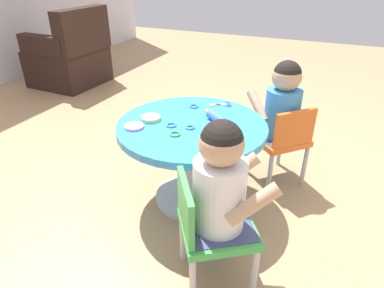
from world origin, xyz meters
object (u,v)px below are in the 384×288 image
(craft_scissors, at_px, (224,104))
(craft_table, at_px, (192,145))
(seated_child_right, at_px, (283,103))
(child_chair_right, at_px, (282,139))
(armchair_dark, at_px, (71,58))
(rolling_pin, at_px, (217,118))
(child_chair_left, at_px, (210,227))
(seated_child_left, at_px, (221,181))

(craft_scissors, bearing_deg, craft_table, 168.13)
(seated_child_right, bearing_deg, child_chair_right, -133.51)
(armchair_dark, xyz_separation_m, rolling_pin, (-1.35, -2.26, 0.22))
(child_chair_left, bearing_deg, craft_table, 31.23)
(child_chair_right, distance_m, craft_scissors, 0.42)
(child_chair_right, bearing_deg, seated_child_right, 46.49)
(craft_table, height_order, seated_child_right, seated_child_right)
(craft_table, bearing_deg, child_chair_right, -46.89)
(seated_child_right, relative_size, craft_scissors, 3.64)
(child_chair_right, relative_size, armchair_dark, 0.63)
(child_chair_left, bearing_deg, seated_child_left, -55.39)
(child_chair_right, xyz_separation_m, craft_scissors, (-0.08, 0.36, 0.20))
(child_chair_left, xyz_separation_m, armchair_dark, (1.92, 2.45, 0.00))
(rolling_pin, bearing_deg, child_chair_right, -43.19)
(seated_child_left, bearing_deg, rolling_pin, 21.90)
(child_chair_left, distance_m, armchair_dark, 3.11)
(armchair_dark, relative_size, craft_scissors, 6.06)
(rolling_pin, bearing_deg, seated_child_left, -158.10)
(armchair_dark, bearing_deg, child_chair_left, -128.05)
(child_chair_right, xyz_separation_m, rolling_pin, (-0.33, 0.31, 0.22))
(child_chair_left, distance_m, seated_child_right, 0.96)
(craft_scissors, bearing_deg, seated_child_left, -161.37)
(rolling_pin, bearing_deg, child_chair_left, -161.80)
(armchair_dark, bearing_deg, rolling_pin, -120.74)
(child_chair_right, bearing_deg, armchair_dark, 68.53)
(craft_scissors, bearing_deg, seated_child_right, -71.99)
(rolling_pin, relative_size, craft_scissors, 1.39)
(child_chair_left, xyz_separation_m, seated_child_right, (0.93, -0.10, 0.23))
(seated_child_right, bearing_deg, armchair_dark, 68.85)
(child_chair_right, relative_size, craft_scissors, 3.82)
(child_chair_right, distance_m, rolling_pin, 0.51)
(craft_scissors, bearing_deg, child_chair_right, -77.41)
(craft_table, xyz_separation_m, child_chair_right, (0.40, -0.43, -0.07))
(rolling_pin, height_order, craft_scissors, rolling_pin)
(child_chair_right, bearing_deg, craft_table, 133.11)
(seated_child_right, xyz_separation_m, armchair_dark, (0.99, 2.55, -0.22))
(craft_table, relative_size, child_chair_left, 1.52)
(child_chair_left, bearing_deg, seated_child_right, -5.85)
(craft_table, xyz_separation_m, child_chair_left, (-0.50, -0.31, -0.07))
(seated_child_left, xyz_separation_m, craft_scissors, (0.80, 0.27, -0.02))
(child_chair_left, relative_size, armchair_dark, 0.63)
(seated_child_right, bearing_deg, child_chair_left, 174.15)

